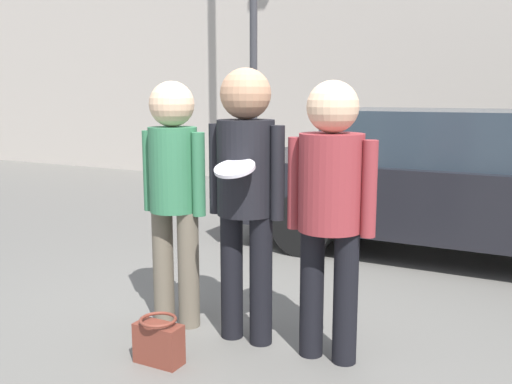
{
  "coord_description": "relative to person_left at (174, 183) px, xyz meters",
  "views": [
    {
      "loc": [
        1.81,
        -3.41,
        1.64
      ],
      "look_at": [
        0.06,
        -0.1,
        0.99
      ],
      "focal_mm": 40.0,
      "sensor_mm": 36.0,
      "label": 1
    }
  ],
  "objects": [
    {
      "name": "storefront_building",
      "position": [
        0.52,
        6.48,
        1.23
      ],
      "size": [
        24.0,
        0.22,
        4.45
      ],
      "color": "#B2A89E",
      "rests_on": "ground"
    },
    {
      "name": "person_middle_with_frisbee",
      "position": [
        0.58,
        -0.02,
        0.06
      ],
      "size": [
        0.54,
        0.57,
        1.8
      ],
      "color": "black",
      "rests_on": "ground"
    },
    {
      "name": "person_left",
      "position": [
        0.0,
        0.0,
        0.0
      ],
      "size": [
        0.51,
        0.34,
        1.72
      ],
      "color": "#665B4C",
      "rests_on": "ground"
    },
    {
      "name": "handbag",
      "position": [
        0.27,
        -0.56,
        -0.89
      ],
      "size": [
        0.3,
        0.23,
        0.29
      ],
      "color": "brown",
      "rests_on": "ground"
    },
    {
      "name": "ground_plane",
      "position": [
        0.52,
        0.23,
        -1.03
      ],
      "size": [
        56.0,
        56.0,
        0.0
      ],
      "primitive_type": "plane",
      "color": "#66635E"
    },
    {
      "name": "person_right",
      "position": [
        1.16,
        -0.02,
        0.01
      ],
      "size": [
        0.56,
        0.39,
        1.72
      ],
      "color": "black",
      "rests_on": "ground"
    },
    {
      "name": "parked_car_near",
      "position": [
        1.55,
        2.85,
        -0.28
      ],
      "size": [
        4.71,
        1.82,
        1.48
      ],
      "color": "black",
      "rests_on": "ground"
    }
  ]
}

